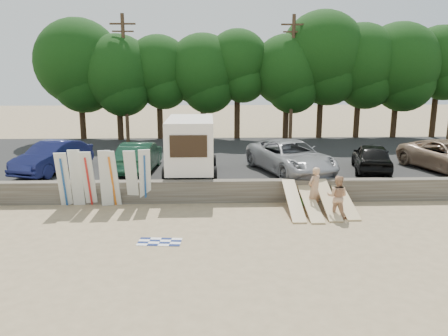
{
  "coord_description": "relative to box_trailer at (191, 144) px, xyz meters",
  "views": [
    {
      "loc": [
        -4.07,
        -16.0,
        5.81
      ],
      "look_at": [
        -3.39,
        3.0,
        1.56
      ],
      "focal_mm": 35.0,
      "sensor_mm": 36.0,
      "label": 1
    }
  ],
  "objects": [
    {
      "name": "ground",
      "position": [
        4.97,
        -5.38,
        -2.29
      ],
      "size": [
        120.0,
        120.0,
        0.0
      ],
      "primitive_type": "plane",
      "color": "tan",
      "rests_on": "ground"
    },
    {
      "name": "seawall",
      "position": [
        4.97,
        -2.38,
        -1.79
      ],
      "size": [
        44.0,
        0.5,
        1.0
      ],
      "primitive_type": "cube",
      "color": "#6B6356",
      "rests_on": "ground"
    },
    {
      "name": "parking_lot",
      "position": [
        4.97,
        5.12,
        -1.94
      ],
      "size": [
        44.0,
        14.5,
        0.7
      ],
      "primitive_type": "cube",
      "color": "#282828",
      "rests_on": "ground"
    },
    {
      "name": "treeline",
      "position": [
        4.83,
        12.15,
        4.05
      ],
      "size": [
        32.82,
        6.46,
        9.56
      ],
      "color": "#382616",
      "rests_on": "parking_lot"
    },
    {
      "name": "utility_poles",
      "position": [
        6.97,
        10.62,
        3.14
      ],
      "size": [
        25.8,
        0.26,
        9.0
      ],
      "color": "#473321",
      "rests_on": "parking_lot"
    },
    {
      "name": "box_trailer",
      "position": [
        0.0,
        0.0,
        0.0
      ],
      "size": [
        2.55,
        4.48,
        2.83
      ],
      "rotation": [
        0.0,
        0.0,
        -0.0
      ],
      "color": "white",
      "rests_on": "parking_lot"
    },
    {
      "name": "car_0",
      "position": [
        -7.11,
        0.87,
        -0.8
      ],
      "size": [
        3.15,
        5.07,
        1.58
      ],
      "primitive_type": "imported",
      "rotation": [
        0.0,
        0.0,
        -0.34
      ],
      "color": "#161A4D",
      "rests_on": "parking_lot"
    },
    {
      "name": "car_1",
      "position": [
        -2.71,
        1.03,
        -0.82
      ],
      "size": [
        1.9,
        4.71,
        1.52
      ],
      "primitive_type": "imported",
      "rotation": [
        0.0,
        0.0,
        3.08
      ],
      "color": "#173F2B",
      "rests_on": "parking_lot"
    },
    {
      "name": "car_2",
      "position": [
        5.06,
        0.28,
        -0.76
      ],
      "size": [
        4.47,
        6.49,
        1.65
      ],
      "primitive_type": "imported",
      "rotation": [
        0.0,
        0.0,
        0.32
      ],
      "color": "#99999E",
      "rests_on": "parking_lot"
    },
    {
      "name": "car_3",
      "position": [
        9.32,
        0.44,
        -0.84
      ],
      "size": [
        2.78,
        4.68,
        1.49
      ],
      "primitive_type": "imported",
      "rotation": [
        0.0,
        0.0,
        2.89
      ],
      "color": "black",
      "rests_on": "parking_lot"
    },
    {
      "name": "surfboard_upright_0",
      "position": [
        -5.34,
        -3.01,
        -1.04
      ],
      "size": [
        0.61,
        0.91,
        2.49
      ],
      "primitive_type": "cube",
      "rotation": [
        0.31,
        0.0,
        0.14
      ],
      "color": "silver",
      "rests_on": "ground"
    },
    {
      "name": "surfboard_upright_1",
      "position": [
        -4.83,
        -2.86,
        -1.0
      ],
      "size": [
        0.54,
        0.58,
        2.57
      ],
      "primitive_type": "cube",
      "rotation": [
        0.19,
        0.0,
        0.07
      ],
      "color": "silver",
      "rests_on": "ground"
    },
    {
      "name": "surfboard_upright_2",
      "position": [
        -4.3,
        -2.94,
        -1.03
      ],
      "size": [
        0.51,
        0.79,
        2.51
      ],
      "primitive_type": "cube",
      "rotation": [
        0.28,
        0.0,
        0.01
      ],
      "color": "silver",
      "rests_on": "ground"
    },
    {
      "name": "surfboard_upright_3",
      "position": [
        -3.53,
        -3.02,
        -1.0
      ],
      "size": [
        0.58,
        0.63,
        2.56
      ],
      "primitive_type": "cube",
      "rotation": [
        0.2,
        0.0,
        0.14
      ],
      "color": "silver",
      "rests_on": "ground"
    },
    {
      "name": "surfboard_upright_4",
      "position": [
        -3.27,
        -2.96,
        -1.02
      ],
      "size": [
        0.58,
        0.74,
        2.54
      ],
      "primitive_type": "cube",
      "rotation": [
        0.24,
        0.0,
        -0.12
      ],
      "color": "silver",
      "rests_on": "ground"
    },
    {
      "name": "surfboard_upright_5",
      "position": [
        -2.47,
        -2.83,
        -1.02
      ],
      "size": [
        0.51,
        0.75,
        2.52
      ],
      "primitive_type": "cube",
      "rotation": [
        0.27,
        0.0,
        -0.02
      ],
      "color": "silver",
      "rests_on": "ground"
    },
    {
      "name": "surfboard_upright_6",
      "position": [
        -1.89,
        -2.78,
        -1.01
      ],
      "size": [
        0.6,
        0.71,
        2.55
      ],
      "primitive_type": "cube",
      "rotation": [
        0.22,
        0.0,
        0.16
      ],
      "color": "silver",
      "rests_on": "ground"
    },
    {
      "name": "surfboard_low_0",
      "position": [
        4.42,
        -4.03,
        -1.75
      ],
      "size": [
        0.56,
        2.85,
        1.08
      ],
      "primitive_type": "cube",
      "rotation": [
        0.34,
        0.0,
        0.0
      ],
      "color": "#D2B684",
      "rests_on": "ground"
    },
    {
      "name": "surfboard_low_1",
      "position": [
        5.13,
        -4.07,
        -1.88
      ],
      "size": [
        0.56,
        2.92,
        0.81
      ],
      "primitive_type": "cube",
      "rotation": [
        0.25,
        0.0,
        0.0
      ],
      "color": "#D2B684",
      "rests_on": "ground"
    },
    {
      "name": "surfboard_low_2",
      "position": [
        5.88,
        -3.94,
        -1.75
      ],
      "size": [
        0.56,
        2.85,
        1.07
      ],
      "primitive_type": "cube",
      "rotation": [
        0.34,
        0.0,
        0.0
      ],
      "color": "#D2B684",
      "rests_on": "ground"
    },
    {
      "name": "surfboard_low_3",
      "position": [
        6.64,
        -3.78,
        -1.85
      ],
      "size": [
        0.56,
        2.91,
        0.86
      ],
      "primitive_type": "cube",
      "rotation": [
        0.27,
        0.0,
        0.0
      ],
      "color": "#D2B684",
      "rests_on": "ground"
    },
    {
      "name": "beachgoer_a",
      "position": [
        5.38,
        -3.63,
        -1.36
      ],
      "size": [
        0.8,
        0.75,
        1.85
      ],
      "primitive_type": "imported",
      "rotation": [
        0.0,
        0.0,
        3.76
      ],
      "color": "tan",
      "rests_on": "ground"
    },
    {
      "name": "beachgoer_b",
      "position": [
        6.05,
        -4.7,
        -1.42
      ],
      "size": [
        1.04,
        0.94,
        1.74
      ],
      "primitive_type": "imported",
      "rotation": [
        0.0,
        0.0,
        2.73
      ],
      "color": "tan",
      "rests_on": "ground"
    },
    {
      "name": "cooler",
      "position": [
        5.1,
        -2.99,
        -2.13
      ],
      "size": [
        0.43,
        0.37,
        0.32
      ],
      "primitive_type": "cube",
      "rotation": [
        0.0,
        0.0,
        0.2
      ],
      "color": "green",
      "rests_on": "ground"
    },
    {
      "name": "gear_bag",
      "position": [
        5.36,
        -3.01,
        -2.18
      ],
      "size": [
        0.36,
        0.32,
        0.22
      ],
      "primitive_type": "cube",
      "rotation": [
        0.0,
        0.0,
        0.29
      ],
      "color": "orange",
      "rests_on": "ground"
    },
    {
      "name": "beach_towel",
      "position": [
        -0.83,
        -7.09,
        -2.28
      ],
      "size": [
        1.62,
        1.62,
        0.0
      ],
      "primitive_type": "plane",
      "rotation": [
        0.0,
        0.0,
        -0.08
      ],
      "color": "white",
      "rests_on": "ground"
    }
  ]
}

